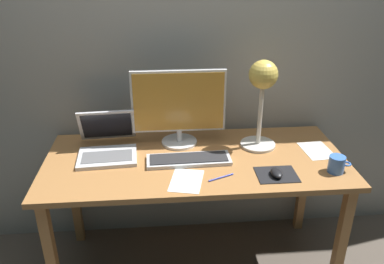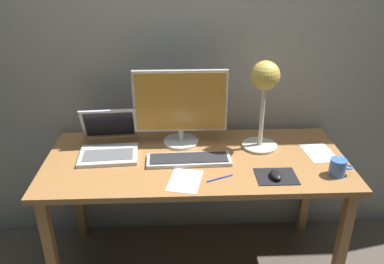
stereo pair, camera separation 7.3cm
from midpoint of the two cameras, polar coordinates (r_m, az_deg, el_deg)
ground_plane at (r=2.53m, az=-0.42°, el=-18.62°), size 4.80×4.80×0.00m
back_wall at (r=2.27m, az=-1.31°, el=13.68°), size 4.80×0.06×2.60m
desk at (r=2.13m, az=-0.47°, el=-5.73°), size 1.60×0.70×0.74m
monitor at (r=2.15m, az=-2.91°, el=3.90°), size 0.52×0.20×0.43m
keyboard_main at (r=2.05m, az=-1.49°, el=-4.05°), size 0.44×0.15×0.03m
laptop at (r=2.18m, az=-13.22°, el=-1.36°), size 0.33×0.35×0.23m
desk_lamp at (r=2.11m, az=9.28°, el=6.63°), size 0.20×0.20×0.50m
mousepad at (r=1.98m, az=11.23°, el=-6.13°), size 0.20×0.16×0.00m
mouse at (r=1.96m, az=11.22°, el=-5.87°), size 0.06×0.10×0.03m
coffee_mug at (r=2.06m, az=19.46°, el=-4.47°), size 0.12×0.08×0.09m
paper_sheet_near_mouse at (r=2.26m, az=16.90°, el=-2.60°), size 0.17×0.22×0.00m
paper_sheet_by_keyboard at (r=1.90m, az=-1.92°, el=-7.12°), size 0.19×0.24×0.00m
pen at (r=1.92m, az=3.18°, el=-6.66°), size 0.13×0.06×0.01m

